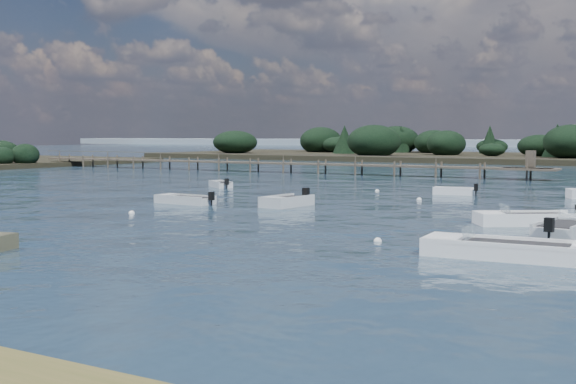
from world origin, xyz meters
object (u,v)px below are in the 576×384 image
Objects in this scene: tender_far_white at (454,193)px; dinghy_extra_a at (287,203)px; tender_far_grey at (221,186)px; dinghy_mid_grey at (185,201)px; dinghy_mid_white_a at (501,253)px; jetty at (287,164)px; dinghy_extra_b at (567,231)px; dinghy_mid_white_b at (526,221)px.

dinghy_extra_a is at bearing -115.06° from tender_far_white.
tender_far_grey is 0.71× the size of dinghy_mid_grey.
dinghy_mid_grey is (-6.17, -1.64, -0.03)m from dinghy_extra_a.
dinghy_mid_white_a is (9.01, -24.34, 0.02)m from tender_far_white.
dinghy_extra_a is at bearing -60.15° from jetty.
dinghy_extra_b is 50.38m from jetty.
dinghy_extra_b is 0.07× the size of jetty.
dinghy_mid_white_a is 1.91× the size of tender_far_grey.
dinghy_mid_white_b reaches higher than dinghy_mid_grey.
dinghy_mid_white_b is at bearing 130.89° from dinghy_extra_b.
tender_far_white is at bearing 118.09° from dinghy_mid_white_b.
dinghy_extra_b is at bearing 81.79° from dinghy_mid_white_a.
dinghy_extra_a reaches higher than tender_far_white.
dinghy_extra_a reaches higher than dinghy_extra_b.
tender_far_white and dinghy_mid_grey have the same top height.
tender_far_grey is 0.05× the size of jetty.
jetty is at bearing 141.55° from tender_far_white.
dinghy_mid_white_a is (-1.03, -7.11, 0.01)m from dinghy_extra_b.
dinghy_mid_white_a is at bearing -25.08° from dinghy_mid_grey.
dinghy_mid_white_b is at bearing -25.58° from tender_far_grey.
tender_far_grey is 0.77× the size of dinghy_extra_a.
dinghy_extra_a is at bearing 142.41° from dinghy_mid_white_a.
jetty is (-33.50, 43.79, 0.82)m from dinghy_mid_white_a.
dinghy_extra_a is (-14.99, 11.54, 0.00)m from dinghy_mid_white_a.
dinghy_extra_a reaches higher than tender_far_grey.
dinghy_mid_white_b is (-1.15, 9.63, -0.01)m from dinghy_mid_white_a.
dinghy_extra_a is at bearing 164.54° from dinghy_extra_b.
dinghy_mid_grey is (-20.01, 0.28, -0.02)m from dinghy_mid_white_b.
tender_far_white is 19.94m from dinghy_extra_b.
tender_far_white is 0.67× the size of dinghy_extra_b.
tender_far_white is 14.13m from dinghy_extra_a.
dinghy_mid_white_b is (25.91, -12.41, 0.02)m from tender_far_grey.
tender_far_white reaches higher than tender_far_grey.
dinghy_mid_white_b is at bearing 96.82° from dinghy_mid_white_a.
dinghy_mid_white_a is at bearing -98.21° from dinghy_extra_b.
jetty is (-32.35, 34.16, 0.82)m from dinghy_mid_white_b.
tender_far_grey is 0.61× the size of dinghy_mid_white_b.
tender_far_white is 18.87m from dinghy_mid_grey.
jetty is (-12.34, 33.89, 0.84)m from dinghy_mid_grey.
dinghy_mid_grey is at bearing -64.05° from tender_far_grey.
tender_far_white is 31.29m from jetty.
tender_far_white is at bearing -38.45° from jetty.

